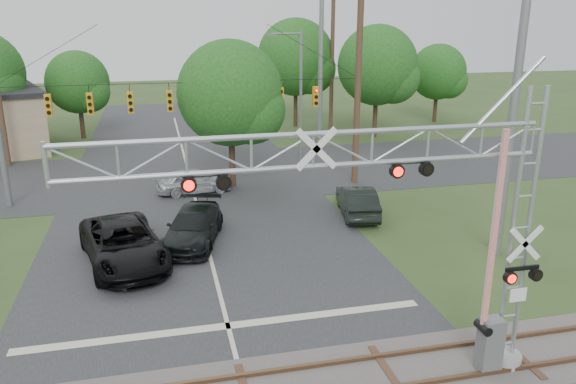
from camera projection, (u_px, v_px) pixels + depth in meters
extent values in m
cube|color=#262628|center=(213.00, 268.00, 22.08)|extent=(14.00, 90.00, 0.02)
cube|color=#262628|center=(189.00, 175.00, 35.08)|extent=(90.00, 12.00, 0.02)
cube|color=brown|center=(241.00, 376.00, 15.30)|extent=(90.00, 0.12, 0.14)
cylinder|color=gray|center=(503.00, 358.00, 15.96)|extent=(0.98, 0.98, 0.33)
cube|color=silver|center=(518.00, 295.00, 14.99)|extent=(0.49, 0.03, 0.38)
cube|color=slate|center=(490.00, 345.00, 15.42)|extent=(0.60, 0.49, 1.64)
cube|color=red|center=(494.00, 234.00, 14.36)|extent=(0.15, 0.10, 5.45)
cylinder|color=#3D241C|center=(358.00, 85.00, 31.75)|extent=(0.36, 0.36, 11.50)
cylinder|color=black|center=(188.00, 82.00, 29.53)|extent=(19.00, 0.03, 0.03)
cube|color=orange|center=(49.00, 105.00, 28.27)|extent=(0.30, 0.30, 1.10)
cube|color=orange|center=(90.00, 104.00, 28.71)|extent=(0.30, 0.30, 1.10)
cube|color=orange|center=(131.00, 102.00, 29.15)|extent=(0.30, 0.30, 1.10)
cube|color=orange|center=(170.00, 101.00, 29.59)|extent=(0.30, 0.30, 1.10)
cube|color=orange|center=(208.00, 100.00, 30.04)|extent=(0.30, 0.30, 1.10)
cube|color=orange|center=(245.00, 99.00, 30.48)|extent=(0.30, 0.30, 1.10)
cube|color=orange|center=(281.00, 98.00, 30.92)|extent=(0.30, 0.30, 1.10)
cube|color=orange|center=(315.00, 96.00, 31.36)|extent=(0.30, 0.30, 1.10)
imported|color=black|center=(124.00, 244.00, 22.26)|extent=(4.09, 6.53, 1.68)
imported|color=black|center=(193.00, 226.00, 24.38)|extent=(3.35, 5.46, 1.48)
imported|color=#999CA0|center=(194.00, 180.00, 31.34)|extent=(4.29, 2.10, 1.41)
imported|color=black|center=(357.00, 201.00, 27.80)|extent=(2.31, 4.66, 1.47)
cylinder|color=slate|center=(301.00, 98.00, 37.06)|extent=(0.19, 0.19, 8.62)
cylinder|color=slate|center=(287.00, 34.00, 35.62)|extent=(1.92, 0.11, 0.11)
cube|color=slate|center=(272.00, 34.00, 35.42)|extent=(0.57, 0.24, 0.14)
cylinder|color=slate|center=(321.00, 55.00, 41.12)|extent=(0.34, 0.34, 13.54)
cylinder|color=slate|center=(514.00, 104.00, 21.60)|extent=(0.34, 0.34, 12.51)
cylinder|color=#3D241C|center=(332.00, 61.00, 47.50)|extent=(0.34, 0.34, 11.76)
cylinder|color=#362518|center=(82.00, 119.00, 45.24)|extent=(0.36, 0.36, 3.19)
sphere|color=#174915|center=(78.00, 82.00, 44.38)|extent=(4.94, 4.94, 4.94)
cylinder|color=#362518|center=(232.00, 154.00, 32.22)|extent=(0.36, 0.36, 3.82)
sphere|color=#174915|center=(230.00, 93.00, 31.18)|extent=(5.91, 5.91, 5.91)
cylinder|color=#362518|center=(296.00, 102.00, 49.96)|extent=(0.36, 0.36, 4.31)
sphere|color=#174915|center=(296.00, 57.00, 48.78)|extent=(6.67, 6.67, 6.67)
cylinder|color=#362518|center=(375.00, 112.00, 45.53)|extent=(0.36, 0.36, 4.10)
sphere|color=#174915|center=(377.00, 65.00, 44.42)|extent=(6.34, 6.34, 6.34)
cylinder|color=#362518|center=(435.00, 104.00, 52.25)|extent=(0.36, 0.36, 3.28)
sphere|color=#174915|center=(438.00, 72.00, 51.36)|extent=(5.07, 5.07, 5.07)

